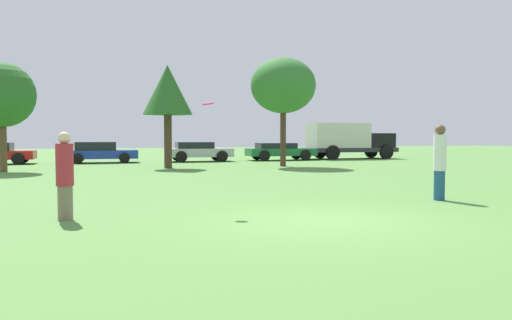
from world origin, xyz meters
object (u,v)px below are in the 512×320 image
Objects in this scene: tree_0 at (2,95)px; parked_car_blue at (100,152)px; frisbee at (208,104)px; parked_car_silver at (198,151)px; tree_1 at (168,91)px; person_thrower at (65,175)px; parked_car_green at (280,151)px; tree_2 at (283,86)px; person_catcher at (440,161)px; delivery_truck_black at (347,139)px.

tree_0 reaches higher than parked_car_blue.
parked_car_silver is at bearing 77.96° from frisbee.
frisbee is 0.06× the size of parked_car_silver.
frisbee is 0.05× the size of tree_1.
person_thrower is 0.33× the size of tree_1.
tree_0 is at bearing 100.67° from person_thrower.
tree_0 is (-5.88, 14.55, 1.12)m from frisbee.
parked_car_green is (8.32, 5.81, -3.20)m from tree_1.
tree_2 reaches higher than parked_car_green.
person_catcher is 6.01m from frisbee.
tree_1 is (-4.34, 14.81, 2.85)m from person_catcher.
person_catcher is 0.45× the size of parked_car_silver.
tree_1 is at bearing 84.06° from frisbee.
frisbee reaches higher than parked_car_green.
delivery_truck_black is at bearing 48.90° from person_thrower.
tree_1 is (4.40, 14.92, 2.97)m from person_thrower.
parked_car_silver is at bearing -175.07° from delivery_truck_black.
tree_0 is 17.01m from parked_car_green.
person_catcher reaches higher than parked_car_green.
person_thrower is at bearing -127.40° from delivery_truck_black.
tree_0 is 1.14× the size of parked_car_blue.
frisbee is 22.70m from parked_car_green.
person_thrower is 0.89× the size of person_catcher.
person_thrower reaches higher than parked_car_blue.
tree_0 is 0.74× the size of delivery_truck_black.
frisbee reaches higher than person_thrower.
tree_1 reaches higher than parked_car_blue.
parked_car_green is at bearing 69.61° from tree_2.
parked_car_blue reaches higher than parked_car_green.
person_catcher is at bearing -82.93° from parked_car_silver.
tree_2 is (7.53, 14.17, 1.94)m from frisbee.
parked_car_silver is (-3.15, 6.35, -3.57)m from tree_2.
person_catcher is at bearing -110.80° from delivery_truck_black.
frisbee is 15.74m from tree_0.
person_catcher reaches higher than person_thrower.
parked_car_green is (11.36, -0.56, -0.02)m from parked_car_blue.
parked_car_green is (3.98, 20.62, -0.34)m from person_catcher.
tree_0 is 0.96× the size of tree_1.
delivery_truck_black is (5.31, 0.49, 0.73)m from parked_car_green.
tree_2 reaches higher than tree_0.
parked_car_silver is 10.81m from delivery_truck_black.
tree_0 reaches higher than delivery_truck_black.
tree_0 reaches higher than person_thrower.
person_thrower is at bearing -106.45° from tree_1.
tree_1 is at bearing -74.39° from person_catcher.
parked_car_green is (2.31, 6.23, -3.61)m from tree_2.
person_thrower is 0.41× the size of parked_car_silver.
tree_0 is at bearing 178.34° from tree_2.
tree_2 is at bearing -107.41° from parked_car_green.
tree_0 reaches higher than person_catcher.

